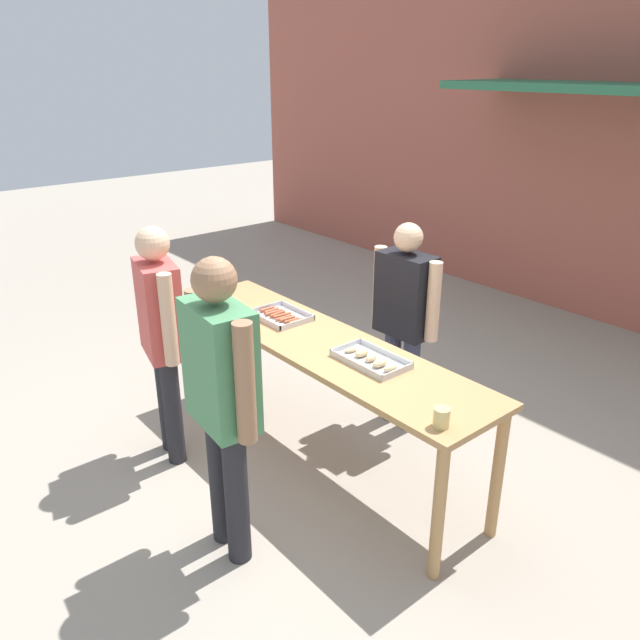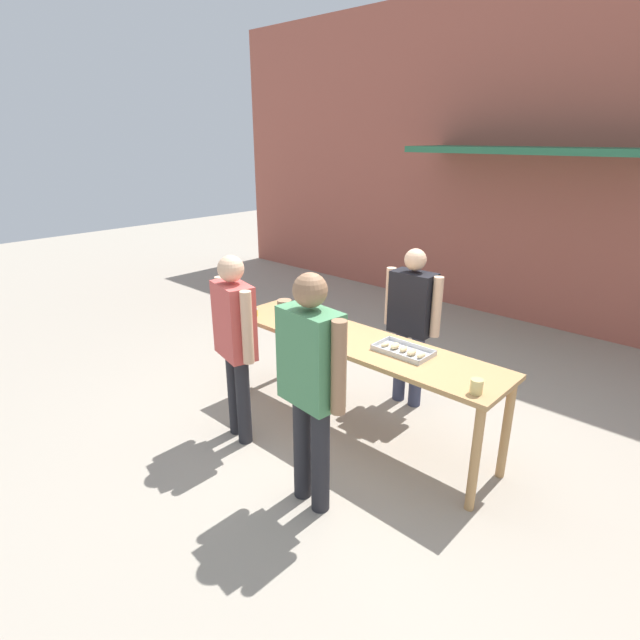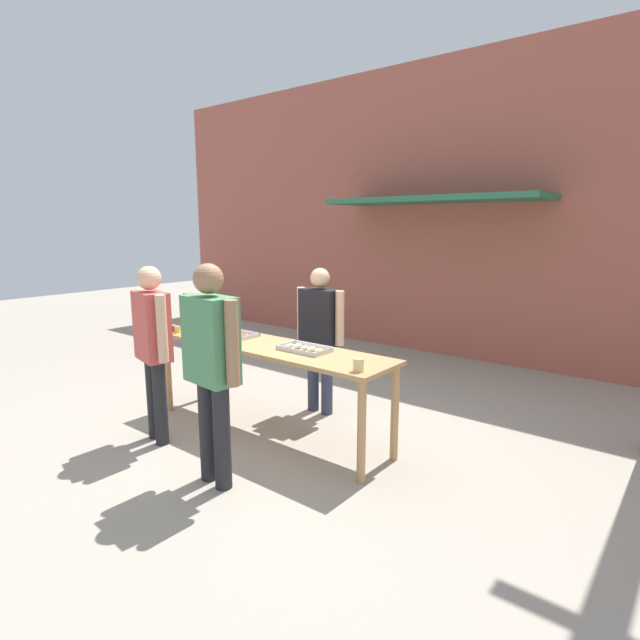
% 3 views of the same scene
% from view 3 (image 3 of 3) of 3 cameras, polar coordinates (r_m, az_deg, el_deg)
% --- Properties ---
extents(ground_plane, '(24.00, 24.00, 0.00)m').
position_cam_3_polar(ground_plane, '(5.14, -5.88, -12.59)').
color(ground_plane, '#A39989').
extents(building_facade_back, '(12.00, 1.11, 4.50)m').
position_cam_3_polar(building_facade_back, '(8.05, 14.44, 12.02)').
color(building_facade_back, '#A85647').
rests_on(building_facade_back, ground).
extents(serving_table, '(2.69, 0.65, 0.90)m').
position_cam_3_polar(serving_table, '(4.88, -6.06, -4.02)').
color(serving_table, tan).
rests_on(serving_table, ground).
extents(food_tray_sausages, '(0.40, 0.31, 0.04)m').
position_cam_3_polar(food_tray_sausages, '(5.23, -9.62, -1.76)').
color(food_tray_sausages, silver).
rests_on(food_tray_sausages, serving_table).
extents(food_tray_buns, '(0.47, 0.27, 0.05)m').
position_cam_3_polar(food_tray_buns, '(4.59, -1.76, -3.31)').
color(food_tray_buns, silver).
rests_on(food_tray_buns, serving_table).
extents(condiment_jar_mustard, '(0.06, 0.06, 0.07)m').
position_cam_3_polar(condiment_jar_mustard, '(5.63, -16.49, -0.92)').
color(condiment_jar_mustard, '#B22319').
rests_on(condiment_jar_mustard, serving_table).
extents(condiment_jar_ketchup, '(0.06, 0.06, 0.07)m').
position_cam_3_polar(condiment_jar_ketchup, '(5.56, -16.00, -1.04)').
color(condiment_jar_ketchup, gold).
rests_on(condiment_jar_ketchup, serving_table).
extents(beer_cup, '(0.09, 0.09, 0.11)m').
position_cam_3_polar(beer_cup, '(3.95, 4.41, -5.14)').
color(beer_cup, '#DBC67A').
rests_on(beer_cup, serving_table).
extents(person_server_behind_table, '(0.60, 0.24, 1.59)m').
position_cam_3_polar(person_server_behind_table, '(5.36, 0.00, -0.97)').
color(person_server_behind_table, '#333851').
rests_on(person_server_behind_table, ground).
extents(person_customer_holding_hotdog, '(0.58, 0.32, 1.67)m').
position_cam_3_polar(person_customer_holding_hotdog, '(4.87, -18.56, -2.09)').
color(person_customer_holding_hotdog, '#232328').
rests_on(person_customer_holding_hotdog, ground).
extents(person_customer_with_cup, '(0.64, 0.28, 1.76)m').
position_cam_3_polar(person_customer_with_cup, '(3.91, -12.30, -4.12)').
color(person_customer_with_cup, '#232328').
rests_on(person_customer_with_cup, ground).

